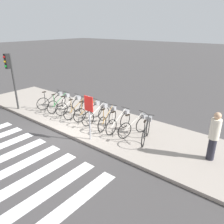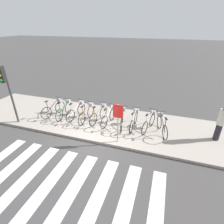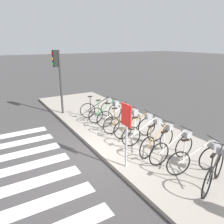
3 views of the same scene
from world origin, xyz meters
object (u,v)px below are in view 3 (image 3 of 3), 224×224
at_px(parked_bicycle_4, 137,126).
at_px(parked_bicycle_6, 159,139).
at_px(parked_bicycle_3, 125,121).
at_px(parked_bicycle_9, 215,169).
at_px(parked_bicycle_7, 175,147).
at_px(parked_bicycle_8, 198,157).
at_px(parked_bicycle_1, 107,111).
at_px(sign_post, 126,125).
at_px(traffic_light, 57,69).
at_px(parked_bicycle_0, 100,108).
at_px(parked_bicycle_2, 118,115).
at_px(parked_bicycle_5, 146,131).

height_order(parked_bicycle_4, parked_bicycle_6, same).
xyz_separation_m(parked_bicycle_3, parked_bicycle_9, (3.92, -0.01, 0.00)).
height_order(parked_bicycle_7, parked_bicycle_8, same).
height_order(parked_bicycle_7, parked_bicycle_9, same).
distance_m(parked_bicycle_1, sign_post, 3.89).
xyz_separation_m(parked_bicycle_8, traffic_light, (-6.82, -1.55, 1.73)).
bearing_deg(parked_bicycle_3, parked_bicycle_6, -0.34).
bearing_deg(parked_bicycle_9, sign_post, -142.19).
xyz_separation_m(parked_bicycle_0, parked_bicycle_1, (0.65, 0.03, 0.00)).
distance_m(parked_bicycle_4, traffic_light, 4.76).
distance_m(parked_bicycle_2, sign_post, 3.28).
height_order(parked_bicycle_1, traffic_light, traffic_light).
relative_size(parked_bicycle_5, parked_bicycle_6, 1.01).
bearing_deg(parked_bicycle_1, parked_bicycle_9, -0.25).
xyz_separation_m(parked_bicycle_1, parked_bicycle_2, (0.73, 0.09, 0.00)).
bearing_deg(parked_bicycle_6, sign_post, -83.02).
relative_size(parked_bicycle_1, traffic_light, 0.55).
bearing_deg(parked_bicycle_7, parked_bicycle_1, -179.89).
height_order(parked_bicycle_0, parked_bicycle_4, same).
height_order(parked_bicycle_3, parked_bicycle_9, same).
xyz_separation_m(parked_bicycle_2, parked_bicycle_5, (1.92, -0.06, 0.00)).
xyz_separation_m(parked_bicycle_6, sign_post, (0.17, -1.38, 0.81)).
height_order(parked_bicycle_3, parked_bicycle_4, same).
bearing_deg(parked_bicycle_1, sign_post, -21.80).
height_order(parked_bicycle_9, traffic_light, traffic_light).
relative_size(parked_bicycle_0, parked_bicycle_1, 0.97).
xyz_separation_m(parked_bicycle_1, parked_bicycle_4, (2.07, 0.09, 0.00)).
bearing_deg(parked_bicycle_0, parked_bicycle_7, 0.48).
bearing_deg(parked_bicycle_7, sign_post, -107.28).
height_order(parked_bicycle_6, parked_bicycle_7, same).
distance_m(parked_bicycle_0, parked_bicycle_9, 5.97).
xyz_separation_m(parked_bicycle_0, parked_bicycle_7, (4.63, 0.04, 0.00)).
bearing_deg(parked_bicycle_5, parked_bicycle_3, -177.92).
relative_size(parked_bicycle_3, sign_post, 0.91).
relative_size(parked_bicycle_5, sign_post, 0.90).
bearing_deg(traffic_light, parked_bicycle_9, 11.05).
height_order(parked_bicycle_1, parked_bicycle_7, same).
bearing_deg(parked_bicycle_5, parked_bicycle_7, -0.88).
relative_size(parked_bicycle_3, parked_bicycle_4, 1.02).
height_order(parked_bicycle_5, parked_bicycle_6, same).
height_order(parked_bicycle_2, parked_bicycle_5, same).
height_order(parked_bicycle_6, parked_bicycle_8, same).
bearing_deg(parked_bicycle_9, parked_bicycle_1, 179.75).
distance_m(parked_bicycle_3, parked_bicycle_4, 0.68).
bearing_deg(parked_bicycle_4, sign_post, -45.71).
relative_size(parked_bicycle_0, parked_bicycle_3, 0.97).
bearing_deg(parked_bicycle_9, parked_bicycle_5, 178.90).
distance_m(parked_bicycle_4, parked_bicycle_6, 1.30).
distance_m(parked_bicycle_0, parked_bicycle_3, 2.05).
bearing_deg(parked_bicycle_0, parked_bicycle_4, 2.56).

